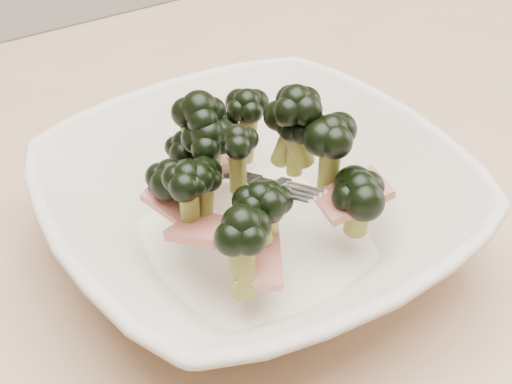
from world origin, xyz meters
TOP-DOWN VIEW (x-y plane):
  - dining_table at (0.00, 0.00)m, footprint 1.20×0.80m
  - broccoli_dish at (-0.07, -0.02)m, footprint 0.29×0.29m

SIDE VIEW (x-z plane):
  - dining_table at x=0.00m, z-range 0.28..1.03m
  - broccoli_dish at x=-0.07m, z-range 0.73..0.85m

